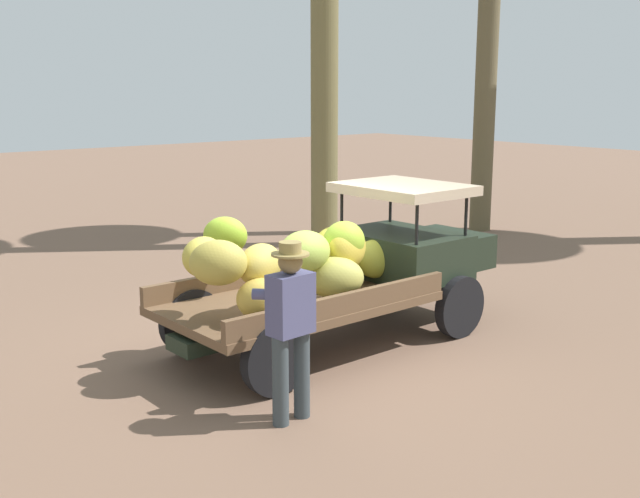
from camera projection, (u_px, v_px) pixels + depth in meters
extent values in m
plane|color=brown|center=(291.00, 351.00, 8.90)|extent=(60.00, 60.00, 0.00)
cube|color=#202B1E|center=(327.00, 311.00, 8.99)|extent=(4.01, 0.50, 0.16)
cylinder|color=black|center=(369.00, 282.00, 10.51)|extent=(0.76, 0.15, 0.76)
cylinder|color=black|center=(460.00, 307.00, 9.32)|extent=(0.76, 0.15, 0.76)
cylinder|color=black|center=(191.00, 321.00, 8.75)|extent=(0.76, 0.15, 0.76)
cylinder|color=black|center=(276.00, 358.00, 7.55)|extent=(0.76, 0.15, 0.76)
cube|color=brown|center=(296.00, 303.00, 8.67)|extent=(3.03, 1.77, 0.10)
cube|color=brown|center=(255.00, 276.00, 9.23)|extent=(3.00, 0.13, 0.22)
cube|color=brown|center=(344.00, 304.00, 8.04)|extent=(3.00, 0.13, 0.22)
cube|color=#202B1E|center=(402.00, 254.00, 9.68)|extent=(1.12, 1.54, 0.55)
cube|color=#202B1E|center=(448.00, 248.00, 10.26)|extent=(0.72, 1.07, 0.44)
cylinder|color=black|center=(390.00, 202.00, 10.32)|extent=(0.04, 0.04, 0.55)
cylinder|color=black|center=(466.00, 213.00, 9.36)|extent=(0.04, 0.04, 0.55)
cylinder|color=black|center=(342.00, 208.00, 9.77)|extent=(0.04, 0.04, 0.55)
cylinder|color=black|center=(417.00, 221.00, 8.80)|extent=(0.04, 0.04, 0.55)
cube|color=#C9B192|center=(403.00, 189.00, 9.50)|extent=(1.24, 1.54, 0.12)
ellipsoid|color=yellow|center=(336.00, 258.00, 9.07)|extent=(0.52, 0.43, 0.44)
ellipsoid|color=gold|center=(260.00, 265.00, 7.89)|extent=(0.77, 0.72, 0.49)
ellipsoid|color=#97BE2F|center=(225.00, 236.00, 8.58)|extent=(0.64, 0.64, 0.49)
ellipsoid|color=gold|center=(218.00, 263.00, 7.57)|extent=(0.75, 0.73, 0.49)
ellipsoid|color=#A9CD36|center=(344.00, 241.00, 8.57)|extent=(0.56, 0.60, 0.55)
ellipsoid|color=gold|center=(342.00, 264.00, 9.18)|extent=(0.57, 0.60, 0.53)
ellipsoid|color=gold|center=(347.00, 246.00, 8.60)|extent=(0.77, 0.71, 0.58)
ellipsoid|color=gold|center=(262.00, 299.00, 7.63)|extent=(0.77, 0.78, 0.57)
ellipsoid|color=gold|center=(375.00, 259.00, 9.27)|extent=(0.59, 0.55, 0.53)
ellipsoid|color=#A9C24B|center=(305.00, 251.00, 8.19)|extent=(0.65, 0.63, 0.56)
ellipsoid|color=yellow|center=(334.00, 246.00, 9.36)|extent=(0.68, 0.76, 0.64)
ellipsoid|color=#BBB651|center=(334.00, 277.00, 8.36)|extent=(0.85, 0.83, 0.57)
ellipsoid|color=gold|center=(204.00, 257.00, 7.88)|extent=(0.67, 0.66, 0.52)
cylinder|color=#384146|center=(280.00, 381.00, 6.87)|extent=(0.15, 0.15, 0.84)
cylinder|color=#384146|center=(302.00, 374.00, 7.05)|extent=(0.15, 0.15, 0.84)
cube|color=#4C4D74|center=(291.00, 304.00, 6.82)|extent=(0.42, 0.27, 0.55)
cylinder|color=#4C4D74|center=(275.00, 295.00, 6.80)|extent=(0.35, 0.36, 0.10)
cylinder|color=#4C4D74|center=(291.00, 291.00, 6.94)|extent=(0.31, 0.39, 0.10)
sphere|color=olive|center=(290.00, 261.00, 6.74)|extent=(0.22, 0.22, 0.22)
cylinder|color=#9A8348|center=(290.00, 254.00, 6.72)|extent=(0.34, 0.34, 0.02)
cylinder|color=#9A8348|center=(290.00, 247.00, 6.71)|extent=(0.20, 0.20, 0.10)
cylinder|color=brown|center=(489.00, 8.00, 15.48)|extent=(0.44, 0.44, 9.09)
cylinder|color=olive|center=(325.00, 5.00, 13.99)|extent=(0.51, 0.51, 8.90)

